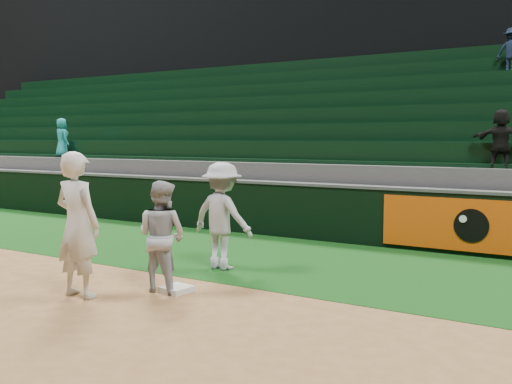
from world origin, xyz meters
TOP-DOWN VIEW (x-y plane):
  - ground at (0.00, 0.00)m, footprint 70.00×70.00m
  - foul_grass at (0.00, 3.00)m, footprint 36.00×4.20m
  - upper_deck at (0.00, 17.45)m, footprint 40.00×12.00m
  - first_base at (0.23, 0.17)m, footprint 0.43×0.43m
  - first_baseman at (-0.80, -0.72)m, footprint 0.76×0.51m
  - baserunner at (-0.01, 0.14)m, footprint 0.81×0.64m
  - base_coach at (-0.04, 1.74)m, footprint 1.22×0.76m
  - field_wall at (0.03, 5.20)m, footprint 36.00×0.45m
  - stadium_seating at (0.00, 8.97)m, footprint 36.00×5.95m

SIDE VIEW (x-z plane):
  - ground at x=0.00m, z-range 0.00..0.00m
  - foul_grass at x=0.00m, z-range 0.00..0.01m
  - first_base at x=0.23m, z-range 0.00..0.09m
  - field_wall at x=0.03m, z-range 0.01..1.26m
  - baserunner at x=-0.01m, z-range 0.00..1.62m
  - base_coach at x=-0.04m, z-range 0.01..1.83m
  - first_baseman at x=-0.80m, z-range 0.00..2.06m
  - stadium_seating at x=0.00m, z-range -0.85..4.25m
  - upper_deck at x=0.00m, z-range 0.00..12.00m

